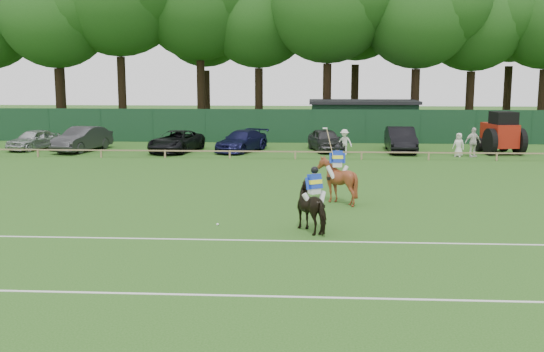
# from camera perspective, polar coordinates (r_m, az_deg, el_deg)

# --- Properties ---
(ground) EXTENTS (160.00, 160.00, 0.00)m
(ground) POSITION_cam_1_polar(r_m,az_deg,el_deg) (21.00, -1.87, -5.08)
(ground) COLOR #1E4C14
(ground) RESTS_ON ground
(horse_dark) EXTENTS (1.75, 2.06, 1.60)m
(horse_dark) POSITION_cam_1_polar(r_m,az_deg,el_deg) (21.03, 3.80, -2.84)
(horse_dark) COLOR black
(horse_dark) RESTS_ON ground
(horse_chestnut) EXTENTS (1.59, 1.77, 1.86)m
(horse_chestnut) POSITION_cam_1_polar(r_m,az_deg,el_deg) (25.60, 5.85, -0.39)
(horse_chestnut) COLOR maroon
(horse_chestnut) RESTS_ON ground
(sedan_silver) EXTENTS (2.88, 4.40, 1.39)m
(sedan_silver) POSITION_cam_1_polar(r_m,az_deg,el_deg) (46.11, -20.58, 3.08)
(sedan_silver) COLOR #AFB2B4
(sedan_silver) RESTS_ON ground
(sedan_grey) EXTENTS (2.85, 5.19, 1.62)m
(sedan_grey) POSITION_cam_1_polar(r_m,az_deg,el_deg) (44.21, -16.64, 3.19)
(sedan_grey) COLOR #2B2B2D
(sedan_grey) RESTS_ON ground
(suv_black) EXTENTS (3.38, 5.43, 1.40)m
(suv_black) POSITION_cam_1_polar(r_m,az_deg,el_deg) (42.46, -8.58, 3.09)
(suv_black) COLOR black
(suv_black) RESTS_ON ground
(sedan_navy) EXTENTS (3.64, 5.19, 1.40)m
(sedan_navy) POSITION_cam_1_polar(r_m,az_deg,el_deg) (42.26, -2.72, 3.15)
(sedan_navy) COLOR #13153E
(sedan_navy) RESTS_ON ground
(hatch_grey) EXTENTS (2.69, 4.63, 1.48)m
(hatch_grey) POSITION_cam_1_polar(r_m,az_deg,el_deg) (42.59, 4.83, 3.23)
(hatch_grey) COLOR #323134
(hatch_grey) RESTS_ON ground
(estate_black) EXTENTS (1.84, 5.00, 1.64)m
(estate_black) POSITION_cam_1_polar(r_m,az_deg,el_deg) (42.83, 11.46, 3.22)
(estate_black) COLOR black
(estate_black) RESTS_ON ground
(spectator_left) EXTENTS (1.20, 0.95, 1.62)m
(spectator_left) POSITION_cam_1_polar(r_m,az_deg,el_deg) (40.86, 6.51, 3.05)
(spectator_left) COLOR silver
(spectator_left) RESTS_ON ground
(spectator_mid) EXTENTS (1.16, 0.77, 1.84)m
(spectator_mid) POSITION_cam_1_polar(r_m,az_deg,el_deg) (41.32, 17.57, 2.90)
(spectator_mid) COLOR silver
(spectator_mid) RESTS_ON ground
(spectator_right) EXTENTS (0.86, 0.80, 1.48)m
(spectator_right) POSITION_cam_1_polar(r_m,az_deg,el_deg) (41.24, 16.39, 2.69)
(spectator_right) COLOR silver
(spectator_right) RESTS_ON ground
(rider_dark) EXTENTS (0.86, 0.64, 1.41)m
(rider_dark) POSITION_cam_1_polar(r_m,az_deg,el_deg) (20.88, 3.84, -0.90)
(rider_dark) COLOR silver
(rider_dark) RESTS_ON ground
(rider_chestnut) EXTENTS (0.94, 0.56, 2.05)m
(rider_chestnut) POSITION_cam_1_polar(r_m,az_deg,el_deg) (25.47, 5.88, 1.40)
(rider_chestnut) COLOR silver
(rider_chestnut) RESTS_ON ground
(polo_ball) EXTENTS (0.09, 0.09, 0.09)m
(polo_ball) POSITION_cam_1_polar(r_m,az_deg,el_deg) (21.98, -4.90, -4.34)
(polo_ball) COLOR silver
(polo_ball) RESTS_ON ground
(pitch_lines) EXTENTS (60.00, 5.10, 0.01)m
(pitch_lines) POSITION_cam_1_polar(r_m,az_deg,el_deg) (17.65, -2.93, -7.88)
(pitch_lines) COLOR silver
(pitch_lines) RESTS_ON ground
(pitch_rail) EXTENTS (62.10, 0.10, 0.50)m
(pitch_rail) POSITION_cam_1_polar(r_m,az_deg,el_deg) (38.60, 0.61, 2.20)
(pitch_rail) COLOR #997F5B
(pitch_rail) RESTS_ON ground
(perimeter_fence) EXTENTS (92.08, 0.08, 2.50)m
(perimeter_fence) POSITION_cam_1_polar(r_m,az_deg,el_deg) (47.46, 1.16, 4.50)
(perimeter_fence) COLOR #14351E
(perimeter_fence) RESTS_ON ground
(utility_shed) EXTENTS (8.40, 4.40, 3.04)m
(utility_shed) POSITION_cam_1_polar(r_m,az_deg,el_deg) (50.55, 8.14, 5.03)
(utility_shed) COLOR #14331E
(utility_shed) RESTS_ON ground
(tree_row) EXTENTS (96.00, 12.00, 21.00)m
(tree_row) POSITION_cam_1_polar(r_m,az_deg,el_deg) (55.50, 3.56, 3.89)
(tree_row) COLOR #26561C
(tree_row) RESTS_ON ground
(tractor) EXTENTS (2.62, 3.53, 2.73)m
(tractor) POSITION_cam_1_polar(r_m,az_deg,el_deg) (43.51, 19.82, 3.58)
(tractor) COLOR #9D1B0E
(tractor) RESTS_ON ground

